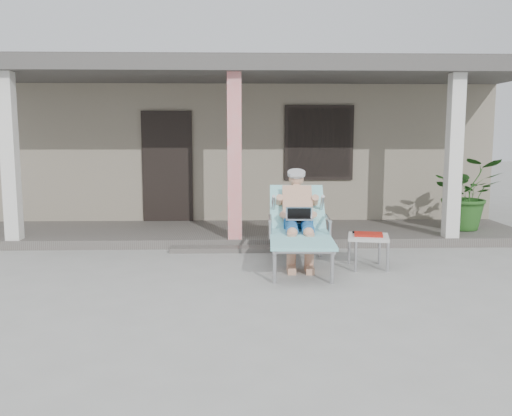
{
  "coord_description": "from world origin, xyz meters",
  "views": [
    {
      "loc": [
        0.08,
        -6.42,
        1.8
      ],
      "look_at": [
        0.29,
        0.6,
        0.85
      ],
      "focal_mm": 38.0,
      "sensor_mm": 36.0,
      "label": 1
    }
  ],
  "objects": [
    {
      "name": "porch_step",
      "position": [
        0.0,
        1.85,
        0.04
      ],
      "size": [
        2.0,
        0.3,
        0.07
      ],
      "primitive_type": "cube",
      "color": "#605B56",
      "rests_on": "ground"
    },
    {
      "name": "potted_palm",
      "position": [
        4.05,
        2.87,
        0.78
      ],
      "size": [
        1.32,
        1.21,
        1.27
      ],
      "primitive_type": "imported",
      "rotation": [
        0.0,
        0.0,
        -0.22
      ],
      "color": "#26591E",
      "rests_on": "porch_deck"
    },
    {
      "name": "porch_overhang",
      "position": [
        0.0,
        2.95,
        2.79
      ],
      "size": [
        10.0,
        2.3,
        2.85
      ],
      "color": "silver",
      "rests_on": "porch_deck"
    },
    {
      "name": "lounger",
      "position": [
        0.9,
        1.04,
        0.86
      ],
      "size": [
        0.91,
        2.17,
        1.39
      ],
      "rotation": [
        0.0,
        0.0,
        -0.05
      ],
      "color": "#B7B7BC",
      "rests_on": "ground"
    },
    {
      "name": "side_table",
      "position": [
        1.82,
        0.74,
        0.41
      ],
      "size": [
        0.64,
        0.64,
        0.48
      ],
      "rotation": [
        0.0,
        0.0,
        -0.21
      ],
      "color": "beige",
      "rests_on": "ground"
    },
    {
      "name": "ground",
      "position": [
        0.0,
        0.0,
        0.0
      ],
      "size": [
        60.0,
        60.0,
        0.0
      ],
      "primitive_type": "plane",
      "color": "#9E9E99",
      "rests_on": "ground"
    },
    {
      "name": "porch_deck",
      "position": [
        0.0,
        3.0,
        0.07
      ],
      "size": [
        10.0,
        2.0,
        0.15
      ],
      "primitive_type": "cube",
      "color": "#605B56",
      "rests_on": "ground"
    },
    {
      "name": "house",
      "position": [
        0.0,
        6.5,
        1.67
      ],
      "size": [
        10.4,
        5.4,
        3.3
      ],
      "color": "gray",
      "rests_on": "ground"
    }
  ]
}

